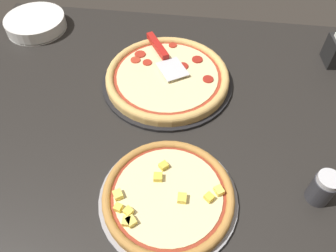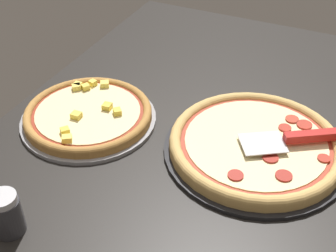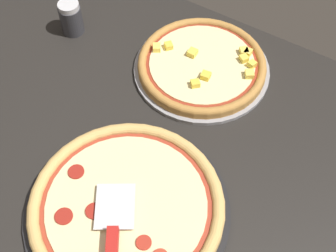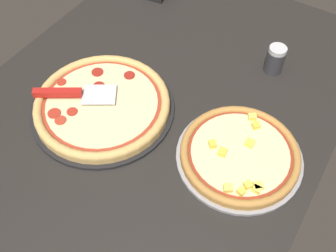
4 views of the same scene
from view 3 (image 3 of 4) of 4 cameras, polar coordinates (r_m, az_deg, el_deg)
ground_plane at (r=104.40cm, az=-4.00°, el=-4.37°), size 149.96×101.29×3.60cm
pizza_pan_front at (r=96.58cm, az=-4.99°, el=-10.20°), size 41.85×41.85×1.00cm
pizza_front at (r=94.72cm, az=-5.09°, el=-9.69°), size 39.34×39.34×3.20cm
pizza_pan_back at (r=117.62cm, az=4.06°, el=6.95°), size 33.75×33.75×1.00cm
pizza_back at (r=116.32cm, az=4.13°, el=7.53°), size 31.73×31.73×3.30cm
serving_spatula at (r=88.85cm, az=-6.85°, el=-14.85°), size 16.79×22.64×2.00cm
parmesan_shaker at (r=126.99cm, az=-11.74°, el=12.78°), size 5.86×5.86×9.13cm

